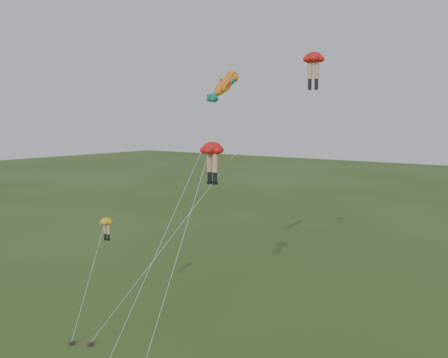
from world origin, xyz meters
The scene contains 5 objects.
ground centered at (0.00, 0.00, 0.00)m, with size 300.00×300.00×0.00m, color #2C4217.
legs_kite_red_high centered at (6.47, 10.91, 18.47)m, with size 10.55×13.25×19.32m.
legs_kite_red_mid centered at (3.03, 4.23, 12.54)m, with size 1.78×7.98×13.29m.
legs_kite_yellow centered at (-4.24, 1.52, 7.24)m, with size 1.05×4.08×7.93m.
fish_kite centered at (1.81, 7.28, 17.00)m, with size 1.96×11.79×18.29m.
Camera 1 is at (22.60, -20.71, 14.69)m, focal length 40.00 mm.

